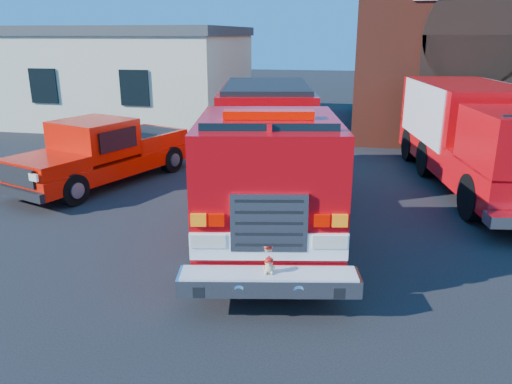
% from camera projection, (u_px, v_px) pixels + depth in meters
% --- Properties ---
extents(ground, '(100.00, 100.00, 0.00)m').
position_uv_depth(ground, '(267.00, 234.00, 10.55)').
color(ground, black).
rests_on(ground, ground).
extents(parking_stripe_far, '(0.12, 3.00, 0.01)m').
position_uv_depth(parking_stripe_far, '(508.00, 167.00, 15.83)').
color(parking_stripe_far, yellow).
rests_on(parking_stripe_far, ground).
extents(side_building, '(10.20, 8.20, 4.35)m').
position_uv_depth(side_building, '(131.00, 74.00, 23.74)').
color(side_building, beige).
rests_on(side_building, ground).
extents(fire_engine, '(4.20, 9.43, 2.81)m').
position_uv_depth(fire_engine, '(267.00, 152.00, 11.42)').
color(fire_engine, black).
rests_on(fire_engine, ground).
extents(pickup_truck, '(3.74, 5.89, 1.82)m').
position_uv_depth(pickup_truck, '(103.00, 153.00, 13.95)').
color(pickup_truck, black).
rests_on(pickup_truck, ground).
extents(secondary_truck, '(3.78, 8.51, 2.67)m').
position_uv_depth(secondary_truck, '(479.00, 134.00, 13.51)').
color(secondary_truck, black).
rests_on(secondary_truck, ground).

